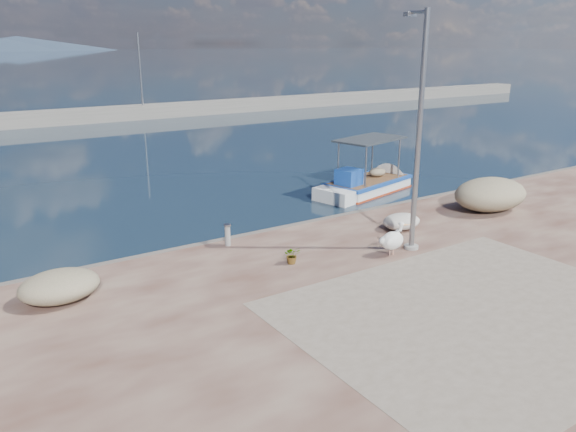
% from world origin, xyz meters
% --- Properties ---
extents(ground, '(1400.00, 1400.00, 0.00)m').
position_xyz_m(ground, '(0.00, 0.00, 0.00)').
color(ground, '#162635').
rests_on(ground, ground).
extents(quay_patch, '(9.00, 7.00, 0.01)m').
position_xyz_m(quay_patch, '(1.00, -3.00, 0.50)').
color(quay_patch, gray).
rests_on(quay_patch, quay).
extents(breakwater, '(120.00, 2.20, 7.50)m').
position_xyz_m(breakwater, '(-0.00, 40.00, 0.60)').
color(breakwater, gray).
rests_on(breakwater, ground).
extents(boat_right, '(6.30, 3.34, 2.89)m').
position_xyz_m(boat_right, '(7.49, 8.51, 0.23)').
color(boat_right, white).
rests_on(boat_right, ground).
extents(pelican, '(1.07, 0.62, 1.02)m').
position_xyz_m(pelican, '(1.84, 0.94, 0.98)').
color(pelican, tan).
rests_on(pelican, quay).
extents(lamp_post, '(0.44, 0.96, 7.00)m').
position_xyz_m(lamp_post, '(2.74, 1.06, 3.80)').
color(lamp_post, gray).
rests_on(lamp_post, quay).
extents(bollard_near, '(0.23, 0.23, 0.70)m').
position_xyz_m(bollard_near, '(-1.87, 4.39, 0.88)').
color(bollard_near, gray).
rests_on(bollard_near, quay).
extents(potted_plant, '(0.58, 0.55, 0.52)m').
position_xyz_m(potted_plant, '(-1.02, 2.03, 0.76)').
color(potted_plant, '#33722D').
rests_on(potted_plant, quay).
extents(net_pile_d, '(1.39, 1.05, 0.52)m').
position_xyz_m(net_pile_d, '(3.84, 2.61, 0.76)').
color(net_pile_d, silver).
rests_on(net_pile_d, quay).
extents(net_pile_b, '(1.93, 1.50, 0.75)m').
position_xyz_m(net_pile_b, '(-7.14, 3.15, 0.88)').
color(net_pile_b, tan).
rests_on(net_pile_b, quay).
extents(net_pile_c, '(3.10, 2.21, 1.22)m').
position_xyz_m(net_pile_c, '(8.28, 2.45, 1.11)').
color(net_pile_c, tan).
rests_on(net_pile_c, quay).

